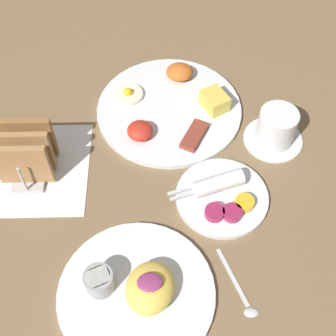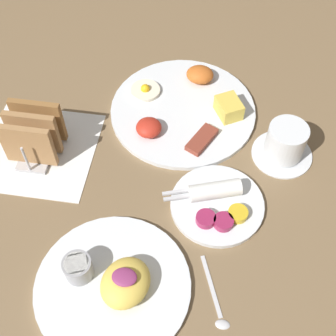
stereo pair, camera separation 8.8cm
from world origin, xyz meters
name	(u,v)px [view 2 (the right image)]	position (x,y,z in m)	size (l,w,h in m)	color
ground_plane	(133,187)	(0.00, 0.00, 0.00)	(3.00, 3.00, 0.00)	brown
napkin_flat	(40,150)	(-0.20, 0.06, 0.00)	(0.22, 0.22, 0.00)	white
plate_breakfast	(185,108)	(0.07, 0.21, 0.01)	(0.31, 0.31, 0.05)	white
plate_condiments	(217,203)	(0.16, -0.02, 0.01)	(0.19, 0.17, 0.04)	white
plate_foreground	(113,284)	(0.01, -0.20, 0.01)	(0.26, 0.26, 0.06)	white
toast_rack	(34,134)	(-0.20, 0.06, 0.05)	(0.10, 0.12, 0.10)	#B7B7BC
coffee_cup	(285,143)	(0.28, 0.12, 0.04)	(0.12, 0.12, 0.08)	white
teaspoon	(217,304)	(0.18, -0.20, 0.00)	(0.06, 0.12, 0.01)	silver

